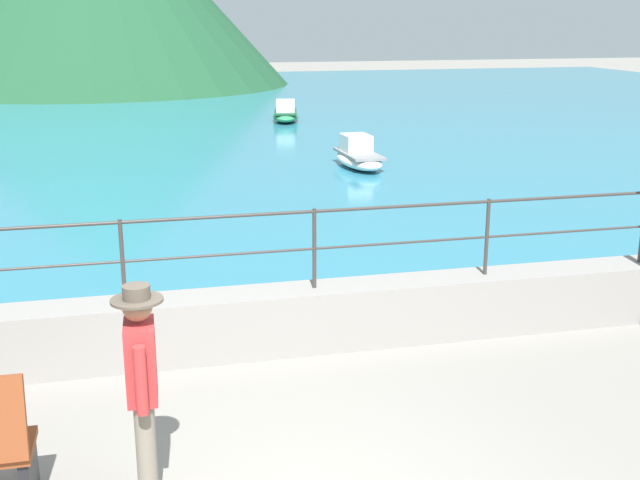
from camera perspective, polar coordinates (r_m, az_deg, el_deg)
promenade_wall at (r=8.84m, az=-6.89°, el=-6.04°), size 20.00×0.56×0.70m
railing at (r=8.53m, az=-7.11°, el=0.09°), size 18.44×0.04×0.90m
lake_water at (r=31.03m, az=-11.99°, el=8.73°), size 64.00×44.32×0.06m
person_walking at (r=6.15m, az=-12.56°, el=-10.00°), size 0.38×0.57×1.75m
boat_1 at (r=28.20m, az=-2.47°, el=8.99°), size 1.34×2.43×0.76m
boat_2 at (r=19.53m, az=2.75°, el=6.00°), size 0.97×2.33×0.76m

